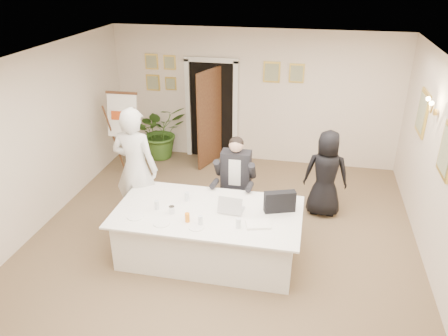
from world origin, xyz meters
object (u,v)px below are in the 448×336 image
Objects in this scene: seated_man at (235,180)px; laptop_bag at (280,202)px; flip_chart at (126,138)px; steel_jug at (172,210)px; conference_table at (208,233)px; laptop at (232,201)px; standing_man at (136,169)px; standing_woman at (326,174)px; oj_glass at (187,217)px; potted_palm at (161,131)px; paper_stack at (258,224)px.

laptop_bag is at bearing -60.58° from seated_man.
steel_jug is at bearing -55.09° from flip_chart.
flip_chart reaches higher than conference_table.
laptop is at bearing 17.62° from conference_table.
standing_man reaches higher than standing_woman.
standing_woman is at bearing 52.37° from laptop.
conference_table is 1.15m from laptop_bag.
seated_man reaches higher than laptop.
standing_woman is at bearing 45.99° from oj_glass.
potted_palm is at bearing 128.31° from laptop.
laptop_bag reaches higher than conference_table.
flip_chart is 3.98m from standing_woman.
laptop_bag is 1.36× the size of paper_stack.
seated_man is 3.43× the size of laptop_bag.
seated_man is 1.27× the size of potted_palm.
seated_man is 13.73× the size of steel_jug.
flip_chart is 3.10m from steel_jug.
laptop is at bearing -41.45° from flip_chart.
oj_glass is (-0.21, -0.33, 0.45)m from conference_table.
oj_glass is (-0.96, -0.10, 0.05)m from paper_stack.
seated_man is 1.40m from paper_stack.
steel_jug reaches higher than conference_table.
conference_table is 0.67m from steel_jug.
flip_chart is 1.04m from potted_palm.
standing_woman is 1.55m from laptop_bag.
conference_table is 20.40× the size of oj_glass.
laptop_bag is (2.32, -0.43, -0.08)m from standing_man.
conference_table is at bearing 171.79° from laptop_bag.
conference_table is 0.59m from oj_glass.
flip_chart is at bearing -111.16° from potted_palm.
potted_palm is 3.77m from steel_jug.
seated_man is 2.79m from flip_chart.
standing_man is at bearing -78.34° from potted_palm.
flip_chart is at bearing 133.46° from conference_table.
standing_man reaches higher than paper_stack.
standing_man reaches higher than laptop_bag.
steel_jug is (-0.81, -0.26, -0.08)m from laptop.
laptop_bag is at bearing 60.43° from paper_stack.
conference_table is 3.84m from potted_palm.
standing_woman is 13.77× the size of steel_jug.
laptop is (-1.33, -1.49, 0.16)m from standing_woman.
conference_table is 1.76× the size of seated_man.
laptop_bag is at bearing -47.39° from potted_palm.
standing_man reaches higher than seated_man.
seated_man is 0.98m from laptop.
flip_chart is (-2.26, 2.38, 0.40)m from conference_table.
standing_woman reaches higher than seated_man.
seated_man reaches higher than steel_jug.
standing_man is (-1.53, -0.42, 0.26)m from seated_man.
paper_stack is at bearing -16.61° from conference_table.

